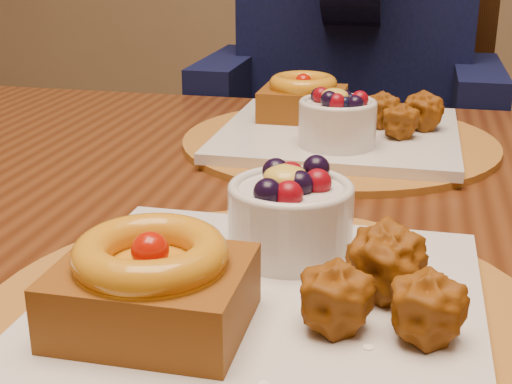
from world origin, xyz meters
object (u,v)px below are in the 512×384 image
Objects in this scene: dining_table at (310,282)px; chair_far at (372,176)px; place_setting_near at (258,288)px; diner at (358,4)px; place_setting_far at (337,127)px.

dining_table is 0.88m from chair_far.
chair_far is (0.01, 0.86, -0.17)m from dining_table.
chair_far reaches higher than place_setting_near.
place_setting_near is at bearing -83.52° from chair_far.
dining_table is at bearing -83.45° from chair_far.
diner reaches higher than place_setting_near.
place_setting_far is (0.00, 0.43, -0.00)m from place_setting_near.
chair_far is 0.40m from diner.
diner is (-0.03, 0.72, 0.20)m from dining_table.
place_setting_near is at bearing -81.77° from diner.
chair_far reaches higher than place_setting_far.
place_setting_far is 0.46× the size of diner.
dining_table is 0.24m from place_setting_near.
dining_table is 0.74m from diner.
diner is (-0.03, 0.50, 0.10)m from place_setting_far.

